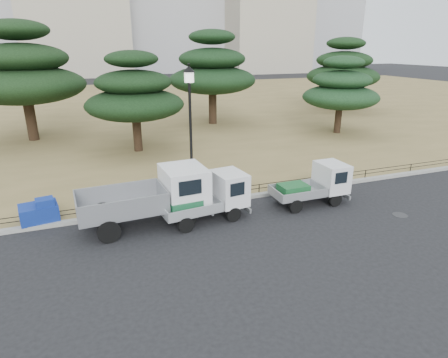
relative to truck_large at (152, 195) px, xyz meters
name	(u,v)px	position (x,y,z in m)	size (l,w,h in m)	color
ground	(242,228)	(3.08, -1.58, -1.17)	(220.00, 220.00, 0.00)	black
lawn	(135,108)	(3.08, 29.02, -1.10)	(120.00, 56.00, 0.15)	olive
curb	(219,201)	(3.08, 1.02, -1.09)	(120.00, 0.25, 0.16)	gray
truck_large	(152,195)	(0.00, 0.00, 0.00)	(4.94, 2.23, 2.11)	black
truck_kei_front	(211,198)	(2.22, -0.38, -0.27)	(3.56, 1.86, 1.80)	black
truck_kei_rear	(315,184)	(6.96, -0.45, -0.31)	(3.31, 1.46, 1.73)	black
street_lamp	(190,113)	(1.95, 1.32, 2.80)	(0.51, 0.51, 5.65)	black
pipe_fence	(218,192)	(3.08, 1.17, -0.73)	(38.00, 0.04, 0.40)	black
tarp_pile	(40,211)	(-4.12, 1.46, -0.66)	(1.51, 1.21, 0.91)	navy
manhole	(400,215)	(9.58, -2.78, -1.17)	(0.60, 0.60, 0.01)	#2D2D30
pine_west_near	(23,73)	(-5.72, 16.06, 3.62)	(8.05, 8.05, 8.05)	black
pine_center_left	(134,95)	(0.91, 10.49, 2.54)	(6.06, 6.06, 6.16)	black
pine_center_right	(212,70)	(8.27, 17.34, 3.42)	(7.23, 7.23, 7.67)	black
pine_east_near	(341,89)	(16.14, 10.49, 2.28)	(5.67, 5.67, 5.72)	black
pine_east_far	(343,69)	(22.82, 19.24, 3.14)	(7.18, 7.18, 7.22)	black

